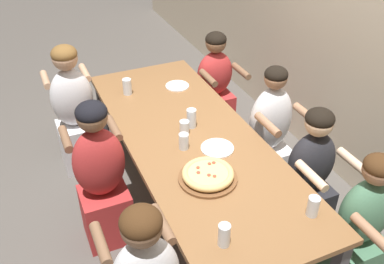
{
  "coord_description": "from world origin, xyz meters",
  "views": [
    {
      "loc": [
        2.34,
        -1.03,
        2.53
      ],
      "look_at": [
        0.0,
        0.0,
        0.8
      ],
      "focal_mm": 40.0,
      "sensor_mm": 36.0,
      "label": 1
    }
  ],
  "objects_px": {
    "empty_plate_b": "(217,148)",
    "drinking_glass_f": "(313,207)",
    "pizza_board_main": "(208,175)",
    "empty_plate_a": "(177,86)",
    "diner_far_center": "(269,139)",
    "drinking_glass_a": "(184,142)",
    "diner_far_left": "(214,89)",
    "drinking_glass_b": "(191,119)",
    "diner_near_left": "(75,113)",
    "drinking_glass_e": "(184,128)",
    "diner_far_right": "(359,233)",
    "diner_far_midright": "(308,181)",
    "drinking_glass_c": "(127,88)",
    "drinking_glass_d": "(224,236)",
    "diner_near_center": "(102,180)"
  },
  "relations": [
    {
      "from": "empty_plate_b",
      "to": "diner_far_center",
      "type": "distance_m",
      "value": 0.65
    },
    {
      "from": "diner_near_center",
      "to": "diner_far_right",
      "type": "xyz_separation_m",
      "value": [
        1.08,
        1.37,
        -0.06
      ]
    },
    {
      "from": "diner_near_left",
      "to": "diner_far_left",
      "type": "bearing_deg",
      "value": -0.15
    },
    {
      "from": "drinking_glass_a",
      "to": "diner_far_right",
      "type": "xyz_separation_m",
      "value": [
        0.96,
        0.79,
        -0.3
      ]
    },
    {
      "from": "empty_plate_a",
      "to": "diner_far_midright",
      "type": "relative_size",
      "value": 0.19
    },
    {
      "from": "drinking_glass_a",
      "to": "diner_far_left",
      "type": "relative_size",
      "value": 0.11
    },
    {
      "from": "pizza_board_main",
      "to": "drinking_glass_a",
      "type": "height_order",
      "value": "drinking_glass_a"
    },
    {
      "from": "diner_far_center",
      "to": "diner_near_left",
      "type": "bearing_deg",
      "value": -36.0
    },
    {
      "from": "empty_plate_b",
      "to": "drinking_glass_a",
      "type": "height_order",
      "value": "drinking_glass_a"
    },
    {
      "from": "drinking_glass_d",
      "to": "diner_near_center",
      "type": "relative_size",
      "value": 0.12
    },
    {
      "from": "drinking_glass_e",
      "to": "diner_far_left",
      "type": "height_order",
      "value": "diner_far_left"
    },
    {
      "from": "empty_plate_b",
      "to": "diner_near_left",
      "type": "height_order",
      "value": "diner_near_left"
    },
    {
      "from": "drinking_glass_b",
      "to": "drinking_glass_d",
      "type": "relative_size",
      "value": 1.06
    },
    {
      "from": "diner_far_center",
      "to": "diner_far_right",
      "type": "distance_m",
      "value": 1.07
    },
    {
      "from": "drinking_glass_c",
      "to": "drinking_glass_e",
      "type": "height_order",
      "value": "drinking_glass_c"
    },
    {
      "from": "drinking_glass_e",
      "to": "diner_far_left",
      "type": "distance_m",
      "value": 1.2
    },
    {
      "from": "drinking_glass_d",
      "to": "drinking_glass_f",
      "type": "xyz_separation_m",
      "value": [
        0.01,
        0.57,
        -0.01
      ]
    },
    {
      "from": "diner_far_left",
      "to": "diner_near_left",
      "type": "xyz_separation_m",
      "value": [
        -0.0,
        -1.37,
        0.06
      ]
    },
    {
      "from": "drinking_glass_a",
      "to": "drinking_glass_b",
      "type": "height_order",
      "value": "drinking_glass_b"
    },
    {
      "from": "empty_plate_b",
      "to": "drinking_glass_f",
      "type": "relative_size",
      "value": 1.83
    },
    {
      "from": "pizza_board_main",
      "to": "drinking_glass_f",
      "type": "relative_size",
      "value": 2.98
    },
    {
      "from": "diner_far_left",
      "to": "diner_far_right",
      "type": "bearing_deg",
      "value": 90.0
    },
    {
      "from": "empty_plate_a",
      "to": "drinking_glass_c",
      "type": "height_order",
      "value": "drinking_glass_c"
    },
    {
      "from": "empty_plate_b",
      "to": "diner_far_center",
      "type": "height_order",
      "value": "diner_far_center"
    },
    {
      "from": "diner_far_center",
      "to": "drinking_glass_f",
      "type": "bearing_deg",
      "value": 69.96
    },
    {
      "from": "pizza_board_main",
      "to": "drinking_glass_e",
      "type": "distance_m",
      "value": 0.54
    },
    {
      "from": "empty_plate_a",
      "to": "diner_far_center",
      "type": "bearing_deg",
      "value": 32.6
    },
    {
      "from": "drinking_glass_a",
      "to": "drinking_glass_f",
      "type": "height_order",
      "value": "drinking_glass_f"
    },
    {
      "from": "empty_plate_a",
      "to": "diner_far_center",
      "type": "height_order",
      "value": "diner_far_center"
    },
    {
      "from": "empty_plate_a",
      "to": "drinking_glass_e",
      "type": "distance_m",
      "value": 0.73
    },
    {
      "from": "drinking_glass_a",
      "to": "drinking_glass_e",
      "type": "height_order",
      "value": "drinking_glass_a"
    },
    {
      "from": "diner_far_right",
      "to": "diner_far_midright",
      "type": "bearing_deg",
      "value": -90.0
    },
    {
      "from": "empty_plate_a",
      "to": "diner_far_left",
      "type": "bearing_deg",
      "value": 115.3
    },
    {
      "from": "pizza_board_main",
      "to": "diner_far_right",
      "type": "bearing_deg",
      "value": 52.84
    },
    {
      "from": "empty_plate_b",
      "to": "drinking_glass_e",
      "type": "distance_m",
      "value": 0.31
    },
    {
      "from": "drinking_glass_b",
      "to": "drinking_glass_f",
      "type": "xyz_separation_m",
      "value": [
        1.13,
        0.27,
        -0.01
      ]
    },
    {
      "from": "diner_far_midright",
      "to": "diner_far_left",
      "type": "distance_m",
      "value": 1.53
    },
    {
      "from": "empty_plate_b",
      "to": "drinking_glass_a",
      "type": "xyz_separation_m",
      "value": [
        -0.1,
        -0.21,
        0.05
      ]
    },
    {
      "from": "diner_far_midright",
      "to": "diner_far_right",
      "type": "bearing_deg",
      "value": 90.0
    },
    {
      "from": "empty_plate_b",
      "to": "diner_near_center",
      "type": "height_order",
      "value": "diner_near_center"
    },
    {
      "from": "drinking_glass_d",
      "to": "diner_near_left",
      "type": "xyz_separation_m",
      "value": [
        -1.99,
        -0.44,
        -0.25
      ]
    },
    {
      "from": "diner_far_left",
      "to": "empty_plate_b",
      "type": "bearing_deg",
      "value": 64.28
    },
    {
      "from": "pizza_board_main",
      "to": "diner_near_left",
      "type": "height_order",
      "value": "diner_near_left"
    },
    {
      "from": "drinking_glass_e",
      "to": "diner_far_midright",
      "type": "distance_m",
      "value": 0.97
    },
    {
      "from": "diner_near_left",
      "to": "diner_far_midright",
      "type": "bearing_deg",
      "value": -48.12
    },
    {
      "from": "empty_plate_b",
      "to": "diner_near_left",
      "type": "relative_size",
      "value": 0.19
    },
    {
      "from": "drinking_glass_b",
      "to": "drinking_glass_d",
      "type": "bearing_deg",
      "value": -15.12
    },
    {
      "from": "pizza_board_main",
      "to": "drinking_glass_c",
      "type": "bearing_deg",
      "value": -173.59
    },
    {
      "from": "drinking_glass_e",
      "to": "diner_near_left",
      "type": "relative_size",
      "value": 0.09
    },
    {
      "from": "empty_plate_b",
      "to": "diner_near_center",
      "type": "relative_size",
      "value": 0.2
    }
  ]
}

